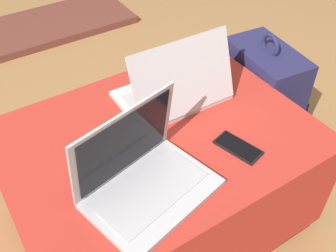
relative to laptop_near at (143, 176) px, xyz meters
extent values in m
plane|color=#9E7042|center=(0.14, 0.16, -0.49)|extent=(14.00, 14.00, 0.00)
cube|color=maroon|center=(0.14, 0.16, -0.46)|extent=(0.91, 0.69, 0.05)
cube|color=#B22D23|center=(0.14, 0.16, -0.25)|extent=(0.95, 0.72, 0.39)
cube|color=#B7B7BC|center=(0.01, -0.03, -0.04)|extent=(0.38, 0.30, 0.02)
cube|color=#B2B2B7|center=(0.01, -0.04, -0.03)|extent=(0.31, 0.19, 0.00)
cube|color=#B7B7BC|center=(-0.02, 0.06, 0.08)|extent=(0.33, 0.11, 0.23)
cube|color=black|center=(-0.01, 0.06, 0.08)|extent=(0.30, 0.10, 0.20)
cube|color=silver|center=(0.28, 0.30, -0.04)|extent=(0.36, 0.25, 0.02)
cube|color=#B2B2B7|center=(0.28, 0.30, -0.03)|extent=(0.32, 0.14, 0.00)
cube|color=silver|center=(0.28, 0.22, 0.08)|extent=(0.36, 0.09, 0.23)
cube|color=green|center=(0.28, 0.22, 0.08)|extent=(0.32, 0.08, 0.20)
cube|color=black|center=(0.31, -0.02, -0.05)|extent=(0.10, 0.15, 0.01)
cube|color=black|center=(0.31, -0.02, -0.04)|extent=(0.09, 0.14, 0.00)
cube|color=#23234C|center=(0.73, 0.29, -0.25)|extent=(0.23, 0.36, 0.47)
cube|color=#1E1E41|center=(0.85, 0.28, -0.34)|extent=(0.10, 0.28, 0.21)
torus|color=#23234C|center=(0.73, 0.29, 0.01)|extent=(0.03, 0.10, 0.10)
cube|color=brown|center=(0.14, 1.82, -0.47)|extent=(1.40, 0.50, 0.04)
camera|label=1|loc=(-0.31, -0.60, 0.79)|focal=42.00mm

